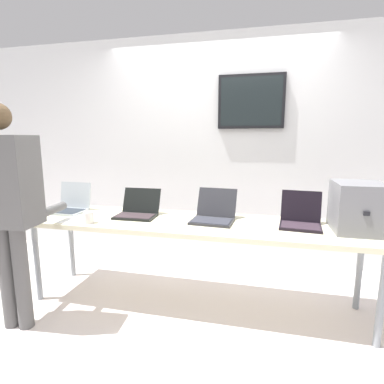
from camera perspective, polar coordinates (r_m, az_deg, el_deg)
The scene contains 11 objects.
ground at distance 2.87m, azimuth 0.32°, elevation -20.65°, with size 8.00×8.00×0.04m, color silver.
back_wall at distance 3.57m, azimuth 4.60°, elevation 7.97°, with size 8.00×0.11×2.60m.
workbench at distance 2.57m, azimuth 0.33°, elevation -6.66°, with size 2.96×0.70×0.75m.
equipment_box at distance 2.57m, azimuth 28.91°, elevation -2.53°, with size 0.35×0.40×0.37m.
laptop_station_0 at distance 3.12m, azimuth -22.10°, elevation -2.29°, with size 0.34×0.31×0.27m.
laptop_station_1 at distance 2.76m, azimuth -10.23°, elevation -3.39°, with size 0.36×0.33×0.23m.
laptop_station_2 at distance 2.58m, azimuth 4.14°, elevation -4.13°, with size 0.37×0.39×0.26m.
laptop_station_3 at distance 2.57m, azimuth 19.84°, elevation -4.71°, with size 0.34×0.35×0.27m.
person at distance 2.57m, azimuth -31.66°, elevation -0.85°, with size 0.47×0.61×1.69m.
coffee_mug at distance 2.64m, azimuth -18.95°, elevation -4.59°, with size 0.08×0.08×0.10m.
paper_sheet at distance 2.80m, azimuth -20.94°, elevation -4.84°, with size 0.24×0.32×0.00m.
Camera 1 is at (0.55, -2.40, 1.45)m, focal length 28.18 mm.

